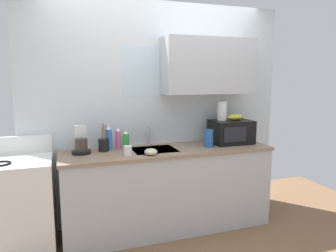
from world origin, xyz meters
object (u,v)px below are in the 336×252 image
object	(u,v)px
banana_bunch	(235,117)
small_bowl	(151,152)
dish_soap_bottle_blue	(109,139)
coffee_maker	(81,143)
dish_soap_bottle_green	(126,140)
cereal_canister	(209,138)
microwave	(231,132)
utensil_crock	(104,144)
mug_white	(128,151)
paper_towel_roll	(222,111)
dish_soap_bottle_pink	(118,139)
stove_range	(21,206)

from	to	relation	value
banana_bunch	small_bowl	bearing A→B (deg)	-167.16
dish_soap_bottle_blue	coffee_maker	bearing A→B (deg)	-167.90
dish_soap_bottle_green	cereal_canister	bearing A→B (deg)	-12.73
dish_soap_bottle_green	dish_soap_bottle_blue	world-z (taller)	dish_soap_bottle_blue
cereal_canister	small_bowl	size ratio (longest dim) A/B	1.48
microwave	utensil_crock	size ratio (longest dim) A/B	1.55
dish_soap_bottle_green	mug_white	xyz separation A→B (m)	(-0.04, -0.29, -0.05)
microwave	dish_soap_bottle_green	bearing A→B (deg)	175.25
paper_towel_roll	dish_soap_bottle_green	distance (m)	1.16
paper_towel_roll	dish_soap_bottle_green	xyz separation A→B (m)	(-1.13, 0.05, -0.29)
dish_soap_bottle_pink	mug_white	xyz separation A→B (m)	(0.04, -0.31, -0.06)
paper_towel_roll	coffee_maker	xyz separation A→B (m)	(-1.60, 0.01, -0.28)
paper_towel_roll	small_bowl	distance (m)	1.05
stove_range	banana_bunch	xyz separation A→B (m)	(2.33, 0.05, 0.75)
coffee_maker	dish_soap_bottle_blue	bearing A→B (deg)	12.10
dish_soap_bottle_blue	stove_range	bearing A→B (deg)	-169.13
dish_soap_bottle_pink	small_bowl	bearing A→B (deg)	-55.56
dish_soap_bottle_pink	cereal_canister	size ratio (longest dim) A/B	1.20
stove_range	mug_white	bearing A→B (deg)	-8.09
banana_bunch	dish_soap_bottle_pink	size ratio (longest dim) A/B	0.86
stove_range	paper_towel_roll	world-z (taller)	paper_towel_roll
small_bowl	mug_white	bearing A→B (deg)	164.74
banana_bunch	cereal_canister	world-z (taller)	banana_bunch
banana_bunch	cereal_canister	size ratio (longest dim) A/B	1.04
dish_soap_bottle_blue	cereal_canister	xyz separation A→B (m)	(1.06, -0.22, -0.02)
banana_bunch	paper_towel_roll	distance (m)	0.18
banana_bunch	utensil_crock	world-z (taller)	banana_bunch
dish_soap_bottle_blue	cereal_canister	size ratio (longest dim) A/B	1.32
paper_towel_roll	dish_soap_bottle_blue	world-z (taller)	paper_towel_roll
banana_bunch	mug_white	xyz separation A→B (m)	(-1.32, -0.19, -0.26)
coffee_maker	small_bowl	xyz separation A→B (m)	(0.65, -0.31, -0.07)
microwave	mug_white	xyz separation A→B (m)	(-1.27, -0.19, -0.09)
dish_soap_bottle_green	small_bowl	size ratio (longest dim) A/B	1.55
banana_bunch	dish_soap_bottle_green	xyz separation A→B (m)	(-1.28, 0.10, -0.21)
stove_range	dish_soap_bottle_pink	world-z (taller)	dish_soap_bottle_pink
banana_bunch	dish_soap_bottle_blue	bearing A→B (deg)	175.23
paper_towel_roll	banana_bunch	bearing A→B (deg)	-18.43
coffee_maker	dish_soap_bottle_pink	xyz separation A→B (m)	(0.39, 0.07, 0.00)
dish_soap_bottle_green	dish_soap_bottle_pink	distance (m)	0.08
paper_towel_roll	dish_soap_bottle_pink	size ratio (longest dim) A/B	0.95
dish_soap_bottle_blue	mug_white	size ratio (longest dim) A/B	2.67
paper_towel_roll	mug_white	distance (m)	1.24
stove_range	coffee_maker	world-z (taller)	coffee_maker
stove_range	dish_soap_bottle_green	xyz separation A→B (m)	(1.05, 0.15, 0.54)
dish_soap_bottle_pink	microwave	bearing A→B (deg)	-5.50
stove_range	cereal_canister	world-z (taller)	cereal_canister
paper_towel_roll	cereal_canister	size ratio (longest dim) A/B	1.15
microwave	small_bowl	distance (m)	1.08
stove_range	small_bowl	distance (m)	1.33
microwave	banana_bunch	world-z (taller)	banana_bunch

